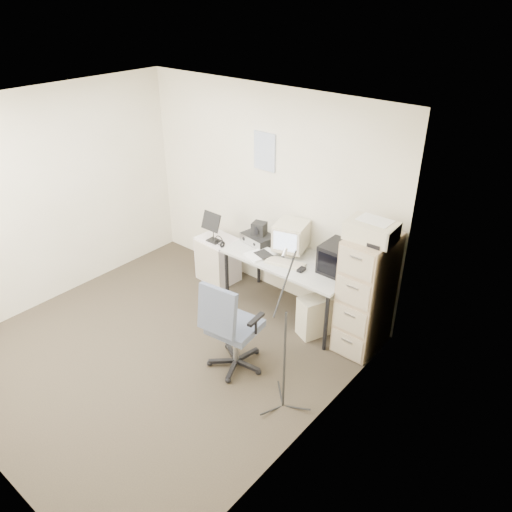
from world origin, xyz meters
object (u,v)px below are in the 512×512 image
Objects in this scene: desk at (289,286)px; side_cart at (218,259)px; office_chair at (235,325)px; filing_cabinet at (366,294)px.

desk is 2.51× the size of side_cart.
office_chair is 1.69× the size of side_cart.
office_chair is 1.72m from side_cart.
office_chair reaches higher than desk.
side_cart is (-1.16, 0.02, -0.07)m from desk.
filing_cabinet is 0.99m from desk.
filing_cabinet reaches higher than side_cart.
filing_cabinet is 1.38m from office_chair.
desk is 1.10m from office_chair.
office_chair is at bearing -82.59° from desk.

